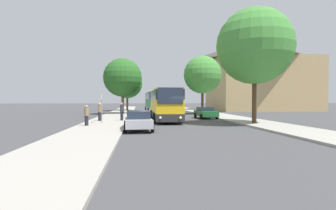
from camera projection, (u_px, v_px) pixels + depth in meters
ground_plane at (183, 124)px, 23.66m from camera, size 300.00×300.00×0.00m
sidewalk_left at (104, 124)px, 22.88m from camera, size 4.00×120.00×0.15m
sidewalk_right at (257, 123)px, 24.42m from camera, size 4.00×120.00×0.15m
building_right_background at (260, 75)px, 55.57m from camera, size 20.04×14.60×15.20m
bus_front at (164, 104)px, 28.12m from camera, size 2.83×11.41×3.30m
bus_middle at (155, 102)px, 43.26m from camera, size 3.10×11.98×3.43m
parked_car_left_curb at (138, 120)px, 18.84m from camera, size 2.18×4.46×1.42m
parked_car_right_near at (206, 112)px, 30.99m from camera, size 2.17×4.38×1.36m
bus_stop_sign at (102, 104)px, 23.20m from camera, size 0.08×0.45×2.73m
pedestrian_waiting_near at (87, 115)px, 20.97m from camera, size 0.36×0.36×1.63m
pedestrian_waiting_far at (100, 112)px, 25.74m from camera, size 0.36×0.36×1.78m
pedestrian_walking_back at (122, 111)px, 26.35m from camera, size 0.36×0.36×1.77m
tree_left_near at (127, 83)px, 52.18m from camera, size 5.99×5.99×8.38m
tree_left_far at (123, 78)px, 39.93m from camera, size 5.87×5.87×8.41m
tree_right_near at (255, 46)px, 23.30m from camera, size 6.77×6.77×10.24m
tree_right_mid at (202, 75)px, 40.66m from camera, size 5.86×5.86×8.91m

